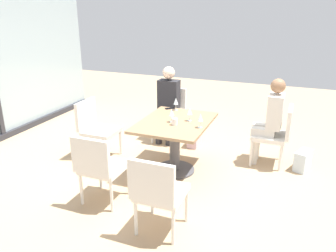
{
  "coord_description": "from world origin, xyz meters",
  "views": [
    {
      "loc": [
        -3.97,
        -1.48,
        2.2
      ],
      "look_at": [
        0.0,
        0.1,
        0.65
      ],
      "focal_mm": 35.91,
      "sensor_mm": 36.0,
      "label": 1
    }
  ],
  "objects_px": {
    "dining_table_main": "(175,135)",
    "chair_far_left": "(99,165)",
    "wine_glass_1": "(200,118)",
    "chair_front_right": "(276,132)",
    "person_front_right": "(270,118)",
    "chair_far_right": "(170,111)",
    "wine_glass_0": "(190,111)",
    "chair_side_end": "(158,191)",
    "cell_phone_on_table": "(170,108)",
    "handbag_1": "(303,160)",
    "chair_near_window": "(95,126)",
    "coffee_cup": "(175,122)",
    "wine_glass_2": "(172,113)",
    "person_far_right": "(167,101)",
    "wine_glass_3": "(176,102)",
    "handbag_0": "(194,138)"
  },
  "relations": [
    {
      "from": "chair_front_right",
      "to": "handbag_1",
      "type": "bearing_deg",
      "value": -95.63
    },
    {
      "from": "chair_front_right",
      "to": "person_front_right",
      "type": "distance_m",
      "value": 0.23
    },
    {
      "from": "chair_front_right",
      "to": "chair_side_end",
      "type": "relative_size",
      "value": 1.0
    },
    {
      "from": "handbag_0",
      "to": "chair_far_right",
      "type": "bearing_deg",
      "value": 73.05
    },
    {
      "from": "chair_side_end",
      "to": "wine_glass_0",
      "type": "bearing_deg",
      "value": 6.36
    },
    {
      "from": "wine_glass_0",
      "to": "wine_glass_3",
      "type": "relative_size",
      "value": 1.0
    },
    {
      "from": "chair_front_right",
      "to": "chair_near_window",
      "type": "bearing_deg",
      "value": 106.01
    },
    {
      "from": "dining_table_main",
      "to": "chair_front_right",
      "type": "bearing_deg",
      "value": -60.14
    },
    {
      "from": "chair_near_window",
      "to": "chair_far_left",
      "type": "xyz_separation_m",
      "value": [
        -1.09,
        -0.77,
        0.0
      ]
    },
    {
      "from": "wine_glass_3",
      "to": "coffee_cup",
      "type": "distance_m",
      "value": 0.65
    },
    {
      "from": "cell_phone_on_table",
      "to": "chair_far_right",
      "type": "bearing_deg",
      "value": -14.09
    },
    {
      "from": "chair_far_right",
      "to": "chair_front_right",
      "type": "relative_size",
      "value": 1.0
    },
    {
      "from": "chair_near_window",
      "to": "person_front_right",
      "type": "relative_size",
      "value": 0.69
    },
    {
      "from": "dining_table_main",
      "to": "coffee_cup",
      "type": "distance_m",
      "value": 0.28
    },
    {
      "from": "chair_front_right",
      "to": "wine_glass_0",
      "type": "height_order",
      "value": "wine_glass_0"
    },
    {
      "from": "wine_glass_2",
      "to": "person_front_right",
      "type": "bearing_deg",
      "value": -57.02
    },
    {
      "from": "wine_glass_0",
      "to": "handbag_1",
      "type": "height_order",
      "value": "wine_glass_0"
    },
    {
      "from": "chair_side_end",
      "to": "cell_phone_on_table",
      "type": "bearing_deg",
      "value": 18.04
    },
    {
      "from": "wine_glass_2",
      "to": "cell_phone_on_table",
      "type": "distance_m",
      "value": 0.62
    },
    {
      "from": "wine_glass_0",
      "to": "wine_glass_1",
      "type": "distance_m",
      "value": 0.29
    },
    {
      "from": "cell_phone_on_table",
      "to": "handbag_1",
      "type": "relative_size",
      "value": 0.48
    },
    {
      "from": "chair_near_window",
      "to": "handbag_0",
      "type": "distance_m",
      "value": 1.61
    },
    {
      "from": "chair_near_window",
      "to": "person_far_right",
      "type": "xyz_separation_m",
      "value": [
        0.98,
        -0.77,
        0.2
      ]
    },
    {
      "from": "chair_near_window",
      "to": "chair_side_end",
      "type": "height_order",
      "value": "same"
    },
    {
      "from": "wine_glass_1",
      "to": "dining_table_main",
      "type": "bearing_deg",
      "value": 74.19
    },
    {
      "from": "cell_phone_on_table",
      "to": "coffee_cup",
      "type": "bearing_deg",
      "value": 170.96
    },
    {
      "from": "chair_near_window",
      "to": "handbag_0",
      "type": "height_order",
      "value": "chair_near_window"
    },
    {
      "from": "chair_near_window",
      "to": "wine_glass_0",
      "type": "height_order",
      "value": "wine_glass_0"
    },
    {
      "from": "chair_far_right",
      "to": "wine_glass_2",
      "type": "xyz_separation_m",
      "value": [
        -1.13,
        -0.47,
        0.37
      ]
    },
    {
      "from": "wine_glass_3",
      "to": "chair_near_window",
      "type": "bearing_deg",
      "value": 113.39
    },
    {
      "from": "dining_table_main",
      "to": "chair_near_window",
      "type": "height_order",
      "value": "chair_near_window"
    },
    {
      "from": "person_front_right",
      "to": "cell_phone_on_table",
      "type": "height_order",
      "value": "person_front_right"
    },
    {
      "from": "chair_far_left",
      "to": "handbag_1",
      "type": "xyz_separation_m",
      "value": [
        1.78,
        -2.16,
        -0.36
      ]
    },
    {
      "from": "dining_table_main",
      "to": "chair_far_left",
      "type": "height_order",
      "value": "chair_far_left"
    },
    {
      "from": "chair_front_right",
      "to": "wine_glass_1",
      "type": "bearing_deg",
      "value": 133.27
    },
    {
      "from": "wine_glass_1",
      "to": "coffee_cup",
      "type": "bearing_deg",
      "value": 94.08
    },
    {
      "from": "person_far_right",
      "to": "dining_table_main",
      "type": "bearing_deg",
      "value": -152.98
    },
    {
      "from": "chair_far_right",
      "to": "chair_side_end",
      "type": "height_order",
      "value": "same"
    },
    {
      "from": "wine_glass_2",
      "to": "handbag_0",
      "type": "bearing_deg",
      "value": -1.43
    },
    {
      "from": "chair_side_end",
      "to": "person_far_right",
      "type": "xyz_separation_m",
      "value": [
        2.34,
        0.83,
        0.2
      ]
    },
    {
      "from": "wine_glass_3",
      "to": "dining_table_main",
      "type": "bearing_deg",
      "value": -160.78
    },
    {
      "from": "chair_near_window",
      "to": "chair_side_end",
      "type": "xyz_separation_m",
      "value": [
        -1.35,
        -1.6,
        0.0
      ]
    },
    {
      "from": "chair_front_right",
      "to": "handbag_0",
      "type": "bearing_deg",
      "value": 80.65
    },
    {
      "from": "chair_far_right",
      "to": "wine_glass_0",
      "type": "height_order",
      "value": "wine_glass_0"
    },
    {
      "from": "chair_front_right",
      "to": "chair_far_right",
      "type": "bearing_deg",
      "value": 78.38
    },
    {
      "from": "chair_side_end",
      "to": "chair_far_left",
      "type": "xyz_separation_m",
      "value": [
        0.26,
        0.83,
        0.0
      ]
    },
    {
      "from": "person_front_right",
      "to": "wine_glass_2",
      "type": "distance_m",
      "value": 1.43
    },
    {
      "from": "chair_near_window",
      "to": "handbag_0",
      "type": "xyz_separation_m",
      "value": [
        0.94,
        -1.26,
        -0.36
      ]
    },
    {
      "from": "chair_side_end",
      "to": "wine_glass_1",
      "type": "height_order",
      "value": "wine_glass_1"
    },
    {
      "from": "dining_table_main",
      "to": "person_front_right",
      "type": "height_order",
      "value": "person_front_right"
    }
  ]
}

